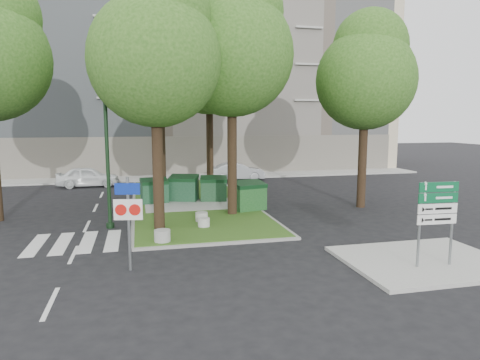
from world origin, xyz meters
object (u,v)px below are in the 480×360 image
object	(u,v)px
tree_median_mid	(161,74)
tree_street_right	(367,71)
bollard_left	(162,236)
tree_median_near_right	(233,42)
street_lamp	(106,135)
traffic_sign_pole	(128,211)
litter_bin	(222,184)
tree_median_near_left	(157,47)
car_white	(88,177)
dumpster_d	(249,196)
directional_sign	(437,210)
bollard_mid	(204,222)
dumpster_a	(154,191)
dumpster_c	(214,189)
tree_median_far	(210,58)
dumpster_b	(184,188)
bollard_right	(202,217)
car_silver	(237,171)

from	to	relation	value
tree_median_mid	tree_street_right	distance (m)	10.77
bollard_left	tree_median_near_right	bearing A→B (deg)	48.53
street_lamp	traffic_sign_pole	xyz separation A→B (m)	(0.90, -5.49, -2.07)
litter_bin	tree_median_near_left	bearing A→B (deg)	-114.94
litter_bin	car_white	distance (m)	9.29
tree_median_mid	traffic_sign_pole	xyz separation A→B (m)	(-1.69, -11.06, -5.15)
dumpster_d	directional_sign	distance (m)	9.95
tree_median_near_right	bollard_left	xyz separation A→B (m)	(-3.59, -4.06, -7.65)
bollard_mid	directional_sign	bearing A→B (deg)	-46.54
dumpster_a	dumpster_c	bearing A→B (deg)	-10.53
dumpster_a	litter_bin	xyz separation A→B (m)	(4.41, 3.77, -0.31)
tree_median_far	litter_bin	world-z (taller)	tree_median_far
tree_median_near_right	dumpster_b	world-z (taller)	tree_median_near_right
dumpster_c	directional_sign	distance (m)	12.98
tree_median_near_left	bollard_mid	size ratio (longest dim) A/B	21.24
traffic_sign_pole	tree_median_far	bearing A→B (deg)	82.34
dumpster_b	car_white	bearing A→B (deg)	148.36
bollard_mid	traffic_sign_pole	size ratio (longest dim) A/B	0.17
tree_median_near_left	directional_sign	xyz separation A→B (m)	(7.81, -6.64, -5.48)
tree_median_far	bollard_right	xyz separation A→B (m)	(-1.93, -8.75, -8.01)
dumpster_c	traffic_sign_pole	size ratio (longest dim) A/B	0.57
litter_bin	street_lamp	distance (m)	11.14
tree_median_near_right	dumpster_a	size ratio (longest dim) A/B	7.47
bollard_mid	car_silver	distance (m)	14.64
tree_median_far	directional_sign	bearing A→B (deg)	-75.72
car_silver	traffic_sign_pole	bearing A→B (deg)	159.11
tree_median_near_left	traffic_sign_pole	world-z (taller)	tree_median_near_left
dumpster_d	bollard_right	size ratio (longest dim) A/B	3.22
tree_median_mid	bollard_mid	xyz separation A→B (m)	(1.22, -6.72, -6.68)
tree_median_near_left	traffic_sign_pole	size ratio (longest dim) A/B	3.70
tree_street_right	bollard_right	xyz separation A→B (m)	(-8.73, -1.75, -6.67)
bollard_mid	car_white	bearing A→B (deg)	114.28
tree_median_mid	litter_bin	size ratio (longest dim) A/B	15.46
litter_bin	car_silver	size ratio (longest dim) A/B	0.16
bollard_mid	dumpster_a	bearing A→B (deg)	107.11
bollard_left	bollard_mid	world-z (taller)	bollard_left
dumpster_c	street_lamp	bearing A→B (deg)	-129.25
dumpster_c	bollard_right	xyz separation A→B (m)	(-1.36, -4.68, -0.46)
dumpster_c	dumpster_b	bearing A→B (deg)	176.49
tree_median_near_left	street_lamp	size ratio (longest dim) A/B	1.70
tree_median_mid	car_white	xyz separation A→B (m)	(-4.71, 6.44, -6.29)
directional_sign	dumpster_b	bearing A→B (deg)	119.81
dumpster_b	bollard_left	size ratio (longest dim) A/B	3.03
bollard_mid	street_lamp	xyz separation A→B (m)	(-3.81, 1.15, 3.60)
tree_median_near_left	car_white	bearing A→B (deg)	108.04
dumpster_a	bollard_left	size ratio (longest dim) A/B	2.59
bollard_left	bollard_mid	size ratio (longest dim) A/B	1.20
bollard_left	directional_sign	distance (m)	9.25
bollard_left	directional_sign	size ratio (longest dim) A/B	0.23
dumpster_a	dumpster_b	bearing A→B (deg)	0.50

